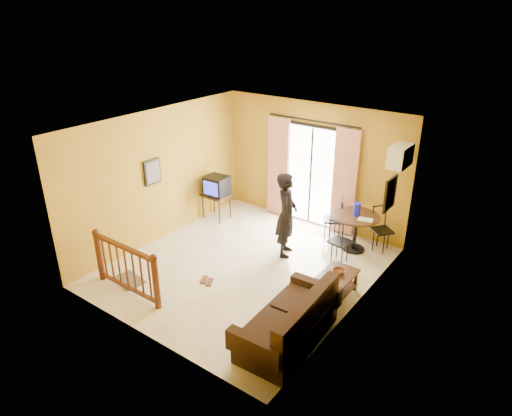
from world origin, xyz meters
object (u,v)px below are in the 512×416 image
Objects in this scene: sofa at (291,324)px; coffee_table at (334,283)px; standing_person at (286,215)px; dining_table at (356,223)px; television at (217,186)px.

coffee_table is at bearing 87.71° from sofa.
sofa is 2.74m from standing_person.
television is at bearing -171.08° from dining_table.
sofa is (3.73, -2.68, -0.50)m from television.
coffee_table is 0.55× the size of standing_person.
sofa reaches higher than coffee_table.
standing_person is at bearing 151.96° from coffee_table.
television is 3.32m from dining_table.
standing_person is (-1.51, 2.22, 0.54)m from sofa.
coffee_table is 1.42m from sofa.
sofa is at bearing -38.99° from television.
sofa is at bearing -170.63° from standing_person.
coffee_table is 0.51× the size of sofa.
standing_person is (2.21, -0.46, 0.04)m from television.
coffee_table is (3.72, -1.27, -0.54)m from television.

